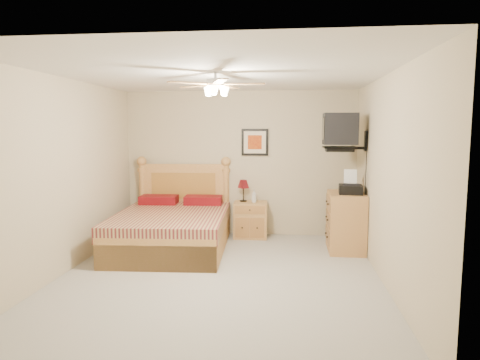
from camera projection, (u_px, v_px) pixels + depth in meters
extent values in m
plane|color=#9E9A8F|center=(219.00, 276.00, 5.39)|extent=(4.50, 4.50, 0.00)
cube|color=white|center=(218.00, 74.00, 5.09)|extent=(4.00, 4.50, 0.04)
cube|color=#C0B08D|center=(239.00, 163.00, 7.46)|extent=(4.00, 0.04, 2.50)
cube|color=#C0B08D|center=(168.00, 215.00, 3.02)|extent=(4.00, 0.04, 2.50)
cube|color=#C0B08D|center=(64.00, 176.00, 5.46)|extent=(0.04, 4.50, 2.50)
cube|color=#C0B08D|center=(387.00, 180.00, 5.02)|extent=(0.04, 4.50, 2.50)
cube|color=#A66B35|center=(250.00, 220.00, 7.31)|extent=(0.57, 0.44, 0.61)
imported|color=silver|center=(254.00, 196.00, 7.23)|extent=(0.10, 0.10, 0.22)
cube|color=black|center=(255.00, 142.00, 7.37)|extent=(0.46, 0.04, 0.46)
cube|color=#B28544|center=(346.00, 222.00, 6.50)|extent=(0.53, 0.76, 0.89)
imported|color=#BFAF98|center=(344.00, 189.00, 6.74)|extent=(0.25, 0.30, 0.02)
imported|color=gray|center=(345.00, 188.00, 6.76)|extent=(0.25, 0.29, 0.02)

